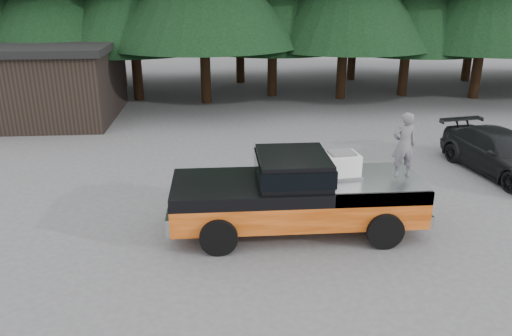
{
  "coord_description": "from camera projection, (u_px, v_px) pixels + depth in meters",
  "views": [
    {
      "loc": [
        -0.47,
        -10.48,
        5.56
      ],
      "look_at": [
        0.36,
        0.0,
        1.71
      ],
      "focal_mm": 35.0,
      "sensor_mm": 36.0,
      "label": 1
    }
  ],
  "objects": [
    {
      "name": "ground",
      "position": [
        241.0,
        236.0,
        11.76
      ],
      "size": [
        120.0,
        120.0,
        0.0
      ],
      "primitive_type": "plane",
      "color": "#4B4B4D",
      "rests_on": "ground"
    },
    {
      "name": "pickup_truck",
      "position": [
        296.0,
        205.0,
        11.84
      ],
      "size": [
        6.0,
        2.04,
        1.33
      ],
      "primitive_type": null,
      "color": "orange",
      "rests_on": "ground"
    },
    {
      "name": "truck_cab",
      "position": [
        293.0,
        167.0,
        11.51
      ],
      "size": [
        1.66,
        1.9,
        0.59
      ],
      "primitive_type": "cube",
      "color": "black",
      "rests_on": "pickup_truck"
    },
    {
      "name": "air_compressor",
      "position": [
        341.0,
        165.0,
        11.69
      ],
      "size": [
        0.85,
        0.74,
        0.53
      ],
      "primitive_type": "cube",
      "rotation": [
        0.0,
        0.0,
        0.13
      ],
      "color": "silver",
      "rests_on": "pickup_truck"
    },
    {
      "name": "man_on_bed",
      "position": [
        404.0,
        145.0,
        11.5
      ],
      "size": [
        0.57,
        0.38,
        1.55
      ],
      "primitive_type": "imported",
      "rotation": [
        0.0,
        0.0,
        3.15
      ],
      "color": "#57565D",
      "rests_on": "pickup_truck"
    },
    {
      "name": "parked_car",
      "position": [
        501.0,
        153.0,
        15.51
      ],
      "size": [
        2.6,
        4.8,
        1.32
      ],
      "primitive_type": "imported",
      "rotation": [
        0.0,
        0.0,
        0.17
      ],
      "color": "black",
      "rests_on": "ground"
    },
    {
      "name": "utility_building",
      "position": [
        21.0,
        81.0,
        21.75
      ],
      "size": [
        8.4,
        6.4,
        3.3
      ],
      "color": "black",
      "rests_on": "ground"
    }
  ]
}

